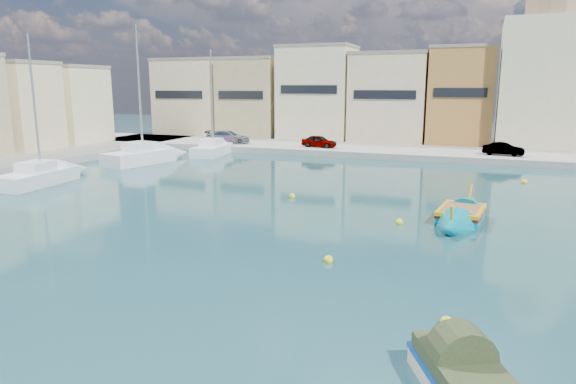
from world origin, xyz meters
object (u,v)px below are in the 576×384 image
at_px(tender_near, 459,374).
at_px(yacht_north, 218,149).
at_px(church_block, 556,65).
at_px(yacht_midnorth, 156,156).
at_px(luzzu_green, 461,216).
at_px(yacht_mid, 56,174).

bearing_deg(tender_near, yacht_north, 125.75).
height_order(tender_near, yacht_north, yacht_north).
bearing_deg(church_block, yacht_midnorth, -149.11).
xyz_separation_m(tender_near, yacht_midnorth, (-26.51, 26.65, 0.07)).
relative_size(tender_near, yacht_north, 0.29).
relative_size(yacht_north, yacht_midnorth, 0.86).
bearing_deg(luzzu_green, church_block, 77.81).
xyz_separation_m(church_block, yacht_mid, (-33.64, -29.79, -7.99)).
height_order(tender_near, yacht_mid, yacht_mid).
xyz_separation_m(tender_near, yacht_mid, (-27.55, 16.37, 0.00)).
bearing_deg(church_block, yacht_north, -157.17).
bearing_deg(luzzu_green, tender_near, -87.46).
relative_size(yacht_north, yacht_mid, 1.00).
bearing_deg(yacht_midnorth, yacht_mid, -95.78).
relative_size(church_block, luzzu_green, 2.50).
xyz_separation_m(luzzu_green, yacht_north, (-23.43, 18.53, 0.16)).
relative_size(church_block, yacht_midnorth, 1.56).
distance_m(tender_near, yacht_midnorth, 37.60).
bearing_deg(yacht_mid, church_block, 41.52).
relative_size(luzzu_green, yacht_mid, 0.72).
bearing_deg(yacht_mid, yacht_north, 78.54).
height_order(luzzu_green, yacht_mid, yacht_mid).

